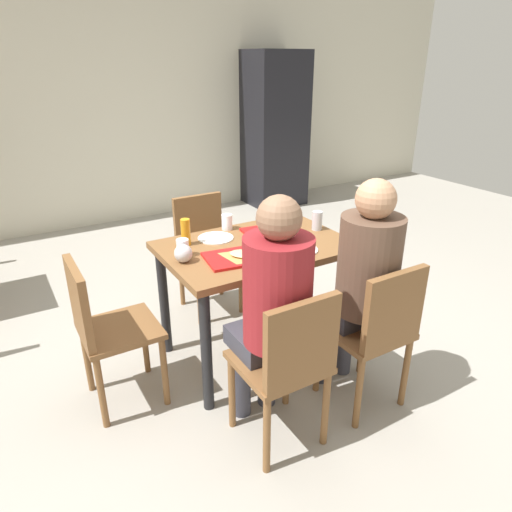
{
  "coord_description": "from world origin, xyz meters",
  "views": [
    {
      "loc": [
        -1.3,
        -2.18,
        1.79
      ],
      "look_at": [
        0.0,
        0.0,
        0.69
      ],
      "focal_mm": 32.05,
      "sensor_mm": 36.0,
      "label": 1
    }
  ],
  "objects_px": {
    "tray_red_far": "(273,232)",
    "plastic_cup_b": "(291,254)",
    "main_table": "(256,261)",
    "foil_bundle": "(183,253)",
    "paper_plate_center": "(216,238)",
    "tray_red_near": "(238,257)",
    "condiment_bottle": "(186,232)",
    "chair_far_side": "(204,244)",
    "paper_plate_near_edge": "(299,250)",
    "pizza_slice_a": "(243,255)",
    "plastic_cup_c": "(183,248)",
    "chair_left_end": "(103,324)",
    "person_in_brown_jacket": "(362,275)",
    "pizza_slice_b": "(271,231)",
    "soda_can": "(317,221)",
    "chair_near_left": "(289,361)",
    "person_in_red": "(273,301)",
    "plastic_cup_a": "(227,222)",
    "chair_near_right": "(377,328)",
    "drink_fridge": "(275,130)"
  },
  "relations": [
    {
      "from": "main_table",
      "to": "pizza_slice_b",
      "type": "relative_size",
      "value": 4.32
    },
    {
      "from": "plastic_cup_b",
      "to": "tray_red_near",
      "type": "bearing_deg",
      "value": 139.58
    },
    {
      "from": "plastic_cup_b",
      "to": "soda_can",
      "type": "height_order",
      "value": "soda_can"
    },
    {
      "from": "pizza_slice_a",
      "to": "condiment_bottle",
      "type": "bearing_deg",
      "value": 117.68
    },
    {
      "from": "pizza_slice_b",
      "to": "condiment_bottle",
      "type": "xyz_separation_m",
      "value": [
        -0.53,
        0.12,
        0.06
      ]
    },
    {
      "from": "main_table",
      "to": "paper_plate_center",
      "type": "distance_m",
      "value": 0.29
    },
    {
      "from": "pizza_slice_b",
      "to": "plastic_cup_c",
      "type": "distance_m",
      "value": 0.61
    },
    {
      "from": "plastic_cup_a",
      "to": "paper_plate_near_edge",
      "type": "bearing_deg",
      "value": -69.85
    },
    {
      "from": "main_table",
      "to": "foil_bundle",
      "type": "bearing_deg",
      "value": -177.7
    },
    {
      "from": "drink_fridge",
      "to": "foil_bundle",
      "type": "bearing_deg",
      "value": -130.49
    },
    {
      "from": "tray_red_far",
      "to": "plastic_cup_c",
      "type": "relative_size",
      "value": 3.6
    },
    {
      "from": "tray_red_near",
      "to": "condiment_bottle",
      "type": "height_order",
      "value": "condiment_bottle"
    },
    {
      "from": "main_table",
      "to": "paper_plate_near_edge",
      "type": "height_order",
      "value": "paper_plate_near_edge"
    },
    {
      "from": "chair_far_side",
      "to": "drink_fridge",
      "type": "relative_size",
      "value": 0.46
    },
    {
      "from": "pizza_slice_b",
      "to": "soda_can",
      "type": "bearing_deg",
      "value": -13.69
    },
    {
      "from": "person_in_brown_jacket",
      "to": "tray_red_near",
      "type": "distance_m",
      "value": 0.68
    },
    {
      "from": "chair_far_side",
      "to": "paper_plate_near_edge",
      "type": "bearing_deg",
      "value": -80.25
    },
    {
      "from": "tray_red_near",
      "to": "condiment_bottle",
      "type": "distance_m",
      "value": 0.39
    },
    {
      "from": "plastic_cup_a",
      "to": "plastic_cup_c",
      "type": "bearing_deg",
      "value": -147.55
    },
    {
      "from": "main_table",
      "to": "pizza_slice_b",
      "type": "height_order",
      "value": "pizza_slice_b"
    },
    {
      "from": "plastic_cup_b",
      "to": "plastic_cup_c",
      "type": "height_order",
      "value": "same"
    },
    {
      "from": "pizza_slice_a",
      "to": "condiment_bottle",
      "type": "xyz_separation_m",
      "value": [
        -0.19,
        0.36,
        0.06
      ]
    },
    {
      "from": "paper_plate_near_edge",
      "to": "plastic_cup_a",
      "type": "relative_size",
      "value": 2.2
    },
    {
      "from": "main_table",
      "to": "tray_red_far",
      "type": "bearing_deg",
      "value": 30.29
    },
    {
      "from": "chair_left_end",
      "to": "tray_red_near",
      "type": "xyz_separation_m",
      "value": [
        0.74,
        -0.13,
        0.27
      ]
    },
    {
      "from": "plastic_cup_c",
      "to": "chair_far_side",
      "type": "bearing_deg",
      "value": 57.78
    },
    {
      "from": "chair_near_left",
      "to": "tray_red_near",
      "type": "height_order",
      "value": "chair_near_left"
    },
    {
      "from": "paper_plate_center",
      "to": "plastic_cup_a",
      "type": "xyz_separation_m",
      "value": [
        0.14,
        0.11,
        0.05
      ]
    },
    {
      "from": "main_table",
      "to": "drink_fridge",
      "type": "distance_m",
      "value": 3.48
    },
    {
      "from": "paper_plate_center",
      "to": "plastic_cup_b",
      "type": "xyz_separation_m",
      "value": [
        0.19,
        -0.53,
        0.05
      ]
    },
    {
      "from": "chair_far_side",
      "to": "pizza_slice_b",
      "type": "relative_size",
      "value": 3.37
    },
    {
      "from": "person_in_red",
      "to": "plastic_cup_c",
      "type": "xyz_separation_m",
      "value": [
        -0.17,
        0.68,
        0.07
      ]
    },
    {
      "from": "paper_plate_center",
      "to": "plastic_cup_b",
      "type": "height_order",
      "value": "plastic_cup_b"
    },
    {
      "from": "pizza_slice_b",
      "to": "main_table",
      "type": "bearing_deg",
      "value": -151.2
    },
    {
      "from": "chair_near_right",
      "to": "tray_red_far",
      "type": "xyz_separation_m",
      "value": [
        -0.08,
        0.88,
        0.27
      ]
    },
    {
      "from": "chair_near_left",
      "to": "chair_far_side",
      "type": "bearing_deg",
      "value": 79.67
    },
    {
      "from": "tray_red_far",
      "to": "plastic_cup_b",
      "type": "bearing_deg",
      "value": -110.95
    },
    {
      "from": "chair_far_side",
      "to": "pizza_slice_b",
      "type": "xyz_separation_m",
      "value": [
        0.17,
        -0.67,
        0.29
      ]
    },
    {
      "from": "main_table",
      "to": "person_in_brown_jacket",
      "type": "xyz_separation_m",
      "value": [
        0.28,
        -0.62,
        0.1
      ]
    },
    {
      "from": "tray_red_far",
      "to": "paper_plate_center",
      "type": "distance_m",
      "value": 0.37
    },
    {
      "from": "plastic_cup_c",
      "to": "person_in_brown_jacket",
      "type": "bearing_deg",
      "value": -43.21
    },
    {
      "from": "main_table",
      "to": "foil_bundle",
      "type": "distance_m",
      "value": 0.5
    },
    {
      "from": "chair_left_end",
      "to": "paper_plate_near_edge",
      "type": "height_order",
      "value": "chair_left_end"
    },
    {
      "from": "tray_red_far",
      "to": "soda_can",
      "type": "bearing_deg",
      "value": -18.81
    },
    {
      "from": "chair_left_end",
      "to": "pizza_slice_b",
      "type": "height_order",
      "value": "chair_left_end"
    },
    {
      "from": "chair_near_left",
      "to": "tray_red_near",
      "type": "distance_m",
      "value": 0.69
    },
    {
      "from": "paper_plate_center",
      "to": "drink_fridge",
      "type": "height_order",
      "value": "drink_fridge"
    },
    {
      "from": "person_in_brown_jacket",
      "to": "plastic_cup_b",
      "type": "bearing_deg",
      "value": 129.81
    },
    {
      "from": "person_in_red",
      "to": "chair_far_side",
      "type": "bearing_deg",
      "value": 78.65
    },
    {
      "from": "pizza_slice_a",
      "to": "plastic_cup_b",
      "type": "relative_size",
      "value": 2.7
    }
  ]
}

